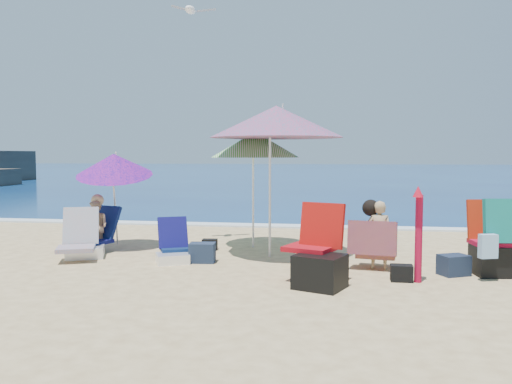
# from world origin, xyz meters

# --- Properties ---
(ground) EXTENTS (120.00, 120.00, 0.00)m
(ground) POSITION_xyz_m (0.00, 0.00, 0.00)
(ground) COLOR #D8BC84
(ground) RESTS_ON ground
(sea) EXTENTS (120.00, 80.00, 0.12)m
(sea) POSITION_xyz_m (0.00, 45.00, -0.05)
(sea) COLOR navy
(sea) RESTS_ON ground
(foam) EXTENTS (120.00, 0.50, 0.04)m
(foam) POSITION_xyz_m (0.00, 5.10, 0.02)
(foam) COLOR white
(foam) RESTS_ON ground
(umbrella_turquoise) EXTENTS (2.56, 2.56, 2.51)m
(umbrella_turquoise) POSITION_xyz_m (-0.05, 1.57, 2.21)
(umbrella_turquoise) COLOR silver
(umbrella_turquoise) RESTS_ON ground
(umbrella_striped) EXTENTS (1.86, 1.86, 2.12)m
(umbrella_striped) POSITION_xyz_m (-0.53, 2.36, 1.85)
(umbrella_striped) COLOR white
(umbrella_striped) RESTS_ON ground
(umbrella_blue) EXTENTS (1.62, 1.66, 1.83)m
(umbrella_blue) POSITION_xyz_m (-2.97, 1.82, 1.50)
(umbrella_blue) COLOR silver
(umbrella_blue) RESTS_ON ground
(furled_umbrella) EXTENTS (0.17, 0.23, 1.27)m
(furled_umbrella) POSITION_xyz_m (1.99, 0.07, 0.70)
(furled_umbrella) COLOR maroon
(furled_umbrella) RESTS_ON ground
(chair_navy) EXTENTS (0.68, 0.88, 0.67)m
(chair_navy) POSITION_xyz_m (-1.60, 0.91, 0.18)
(chair_navy) COLOR #0C1F44
(chair_navy) RESTS_ON ground
(chair_rainbow) EXTENTS (0.80, 1.02, 0.81)m
(chair_rainbow) POSITION_xyz_m (-3.15, 0.94, 0.21)
(chair_rainbow) COLOR #E37450
(chair_rainbow) RESTS_ON ground
(camp_chair_left) EXTENTS (0.88, 1.03, 1.04)m
(camp_chair_left) POSITION_xyz_m (0.72, -0.34, 0.31)
(camp_chair_left) COLOR #9F0B14
(camp_chair_left) RESTS_ON ground
(camp_chair_right) EXTENTS (0.67, 0.90, 1.09)m
(camp_chair_right) POSITION_xyz_m (3.11, 0.65, 0.39)
(camp_chair_right) COLOR #A70B2B
(camp_chair_right) RESTS_ON ground
(person_center) EXTENTS (0.74, 0.62, 1.02)m
(person_center) POSITION_xyz_m (1.50, 0.80, 0.49)
(person_center) COLOR tan
(person_center) RESTS_ON ground
(person_left) EXTENTS (0.72, 0.85, 0.99)m
(person_left) POSITION_xyz_m (-3.14, 1.47, 0.45)
(person_left) COLOR tan
(person_left) RESTS_ON ground
(bag_navy_a) EXTENTS (0.41, 0.32, 0.30)m
(bag_navy_a) POSITION_xyz_m (-1.13, 0.89, 0.15)
(bag_navy_a) COLOR #1C283E
(bag_navy_a) RESTS_ON ground
(bag_black_a) EXTENTS (0.27, 0.20, 0.19)m
(bag_black_a) POSITION_xyz_m (-1.28, 1.97, 0.09)
(bag_black_a) COLOR black
(bag_black_a) RESTS_ON ground
(bag_tan) EXTENTS (0.32, 0.24, 0.26)m
(bag_tan) POSITION_xyz_m (0.48, 0.90, 0.13)
(bag_tan) COLOR tan
(bag_tan) RESTS_ON ground
(bag_navy_b) EXTENTS (0.47, 0.42, 0.28)m
(bag_navy_b) POSITION_xyz_m (2.55, 0.58, 0.14)
(bag_navy_b) COLOR #192338
(bag_navy_b) RESTS_ON ground
(bag_black_b) EXTENTS (0.29, 0.20, 0.22)m
(bag_black_b) POSITION_xyz_m (1.79, 0.11, 0.11)
(bag_black_b) COLOR black
(bag_black_b) RESTS_ON ground
(seagull) EXTENTS (0.77, 0.46, 0.14)m
(seagull) POSITION_xyz_m (-1.74, 2.51, 4.30)
(seagull) COLOR white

